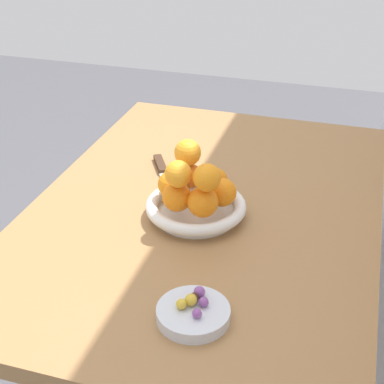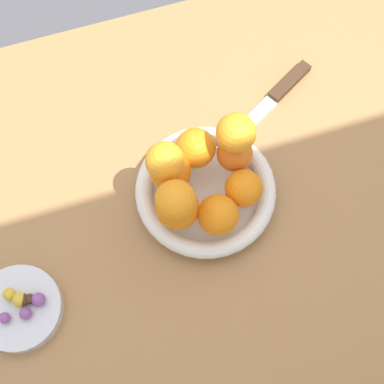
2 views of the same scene
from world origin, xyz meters
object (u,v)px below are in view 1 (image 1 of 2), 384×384
candy_ball_1 (199,292)px  orange_4 (172,185)px  candy_dish (193,314)px  candy_ball_0 (181,304)px  orange_5 (177,197)px  orange_6 (178,174)px  orange_3 (190,177)px  orange_1 (222,192)px  candy_ball_2 (192,299)px  fruit_bowl (196,208)px  dining_table (206,237)px  candy_ball_6 (204,302)px  candy_ball_3 (191,300)px  orange_7 (207,178)px  orange_2 (215,181)px  candy_ball_4 (194,297)px  orange_8 (188,152)px  knife (165,176)px  candy_ball_5 (197,313)px  orange_0 (203,202)px

candy_ball_1 → orange_4: bearing=-153.0°
candy_dish → candy_ball_0: 0.03m
orange_5 → orange_6: orange_6 is taller
orange_3 → candy_dish: bearing=17.8°
orange_1 → candy_ball_2: orange_1 is taller
fruit_bowl → orange_4: 0.07m
dining_table → candy_dish: candy_dish is taller
candy_ball_6 → candy_ball_3: bearing=-81.6°
orange_7 → candy_ball_3: orange_7 is taller
orange_2 → candy_ball_1: 0.34m
candy_ball_1 → candy_ball_4: size_ratio=1.32×
candy_ball_4 → dining_table: bearing=-167.6°
orange_8 → candy_ball_0: (0.38, 0.10, -0.09)m
orange_8 → dining_table: bearing=85.9°
candy_ball_0 → knife: bearing=-157.6°
candy_ball_2 → candy_dish: bearing=26.8°
candy_ball_5 → orange_7: bearing=-167.5°
candy_ball_0 → orange_4: bearing=-159.0°
orange_1 → orange_3: 0.10m
orange_6 → orange_8: bearing=-172.9°
orange_5 → orange_1: bearing=118.5°
orange_5 → candy_ball_2: size_ratio=3.07×
orange_7 → candy_ball_1: bearing=12.7°
orange_4 → candy_ball_0: (0.32, 0.12, -0.04)m
orange_3 → candy_ball_3: size_ratio=2.54×
orange_5 → orange_4: bearing=-150.6°
orange_0 → knife: size_ratio=0.27×
orange_5 → candy_ball_5: 0.31m
fruit_bowl → candy_ball_0: 0.33m
orange_4 → candy_ball_1: size_ratio=3.05×
candy_ball_1 → candy_ball_3: bearing=-17.0°
orange_2 → candy_ball_4: (0.34, 0.06, -0.04)m
candy_ball_5 → candy_ball_2: bearing=-149.2°
candy_ball_0 → orange_2: bearing=-173.7°
candy_ball_1 → candy_ball_6: bearing=32.2°
orange_3 → candy_ball_5: 0.40m
fruit_bowl → candy_dish: 0.33m
candy_dish → knife: candy_dish is taller
orange_4 → orange_7: 0.13m
orange_2 → orange_6: (0.10, -0.05, 0.06)m
candy_dish → candy_ball_4: (-0.02, -0.00, 0.02)m
orange_1 → candy_ball_3: (0.30, 0.02, -0.04)m
dining_table → knife: (-0.09, -0.13, 0.09)m
candy_ball_5 → candy_ball_6: same height
candy_ball_1 → fruit_bowl: bearing=-162.3°
orange_6 → candy_ball_1: bearing=26.1°
orange_8 → candy_ball_4: (0.35, 0.12, -0.09)m
orange_1 → orange_4: 0.11m
candy_dish → candy_ball_2: 0.02m
candy_ball_0 → candy_ball_3: bearing=137.0°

